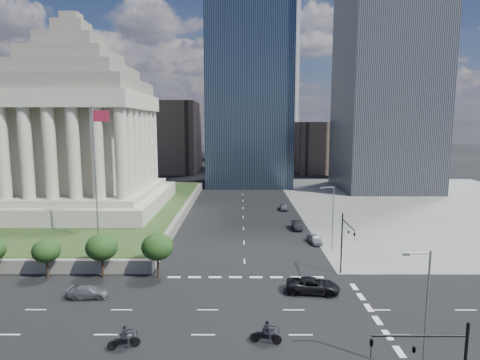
{
  "coord_description": "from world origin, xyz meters",
  "views": [
    {
      "loc": [
        -0.54,
        -34.57,
        19.27
      ],
      "look_at": [
        -0.63,
        14.95,
        12.33
      ],
      "focal_mm": 30.0,
      "sensor_mm": 36.0,
      "label": 1
    }
  ],
  "objects_px": {
    "war_memorial": "(77,113)",
    "street_lamp_north": "(332,214)",
    "parked_sedan_mid": "(297,225)",
    "motorcycle_lead": "(266,332)",
    "pickup_truck": "(313,285)",
    "parked_sedan_far": "(284,207)",
    "motorcycle_trail": "(124,337)",
    "traffic_signal_ne": "(346,238)",
    "suv_grey": "(89,292)",
    "flagpole": "(96,166)",
    "street_lamp_south": "(425,306)",
    "parked_sedan_near": "(315,239)"
  },
  "relations": [
    {
      "from": "parked_sedan_mid",
      "to": "parked_sedan_far",
      "type": "distance_m",
      "value": 16.77
    },
    {
      "from": "traffic_signal_ne",
      "to": "motorcycle_trail",
      "type": "xyz_separation_m",
      "value": [
        -23.15,
        -15.97,
        -4.2
      ]
    },
    {
      "from": "parked_sedan_far",
      "to": "suv_grey",
      "type": "bearing_deg",
      "value": -117.59
    },
    {
      "from": "traffic_signal_ne",
      "to": "motorcycle_trail",
      "type": "bearing_deg",
      "value": -145.4
    },
    {
      "from": "flagpole",
      "to": "parked_sedan_mid",
      "type": "xyz_separation_m",
      "value": [
        31.65,
        13.33,
        -12.37
      ]
    },
    {
      "from": "street_lamp_north",
      "to": "parked_sedan_mid",
      "type": "xyz_separation_m",
      "value": [
        -3.51,
        12.33,
        -4.92
      ]
    },
    {
      "from": "flagpole",
      "to": "parked_sedan_far",
      "type": "xyz_separation_m",
      "value": [
        30.99,
        30.09,
        -12.39
      ]
    },
    {
      "from": "traffic_signal_ne",
      "to": "motorcycle_lead",
      "type": "xyz_separation_m",
      "value": [
        -10.82,
        -15.1,
        -4.18
      ]
    },
    {
      "from": "traffic_signal_ne",
      "to": "parked_sedan_mid",
      "type": "relative_size",
      "value": 1.77
    },
    {
      "from": "pickup_truck",
      "to": "parked_sedan_far",
      "type": "height_order",
      "value": "pickup_truck"
    },
    {
      "from": "flagpole",
      "to": "street_lamp_south",
      "type": "relative_size",
      "value": 2.0
    },
    {
      "from": "parked_sedan_mid",
      "to": "motorcycle_lead",
      "type": "xyz_separation_m",
      "value": [
        -8.14,
        -38.74,
        0.32
      ]
    },
    {
      "from": "street_lamp_south",
      "to": "motorcycle_trail",
      "type": "relative_size",
      "value": 3.55
    },
    {
      "from": "war_memorial",
      "to": "street_lamp_north",
      "type": "bearing_deg",
      "value": -25.92
    },
    {
      "from": "traffic_signal_ne",
      "to": "suv_grey",
      "type": "height_order",
      "value": "traffic_signal_ne"
    },
    {
      "from": "street_lamp_south",
      "to": "motorcycle_lead",
      "type": "relative_size",
      "value": 3.5
    },
    {
      "from": "traffic_signal_ne",
      "to": "suv_grey",
      "type": "distance_m",
      "value": 30.87
    },
    {
      "from": "parked_sedan_far",
      "to": "motorcycle_trail",
      "type": "relative_size",
      "value": 1.51
    },
    {
      "from": "war_memorial",
      "to": "motorcycle_lead",
      "type": "relative_size",
      "value": 13.63
    },
    {
      "from": "suv_grey",
      "to": "motorcycle_trail",
      "type": "height_order",
      "value": "motorcycle_trail"
    },
    {
      "from": "war_memorial",
      "to": "street_lamp_north",
      "type": "distance_m",
      "value": 54.92
    },
    {
      "from": "motorcycle_lead",
      "to": "motorcycle_trail",
      "type": "bearing_deg",
      "value": -166.18
    },
    {
      "from": "street_lamp_north",
      "to": "flagpole",
      "type": "bearing_deg",
      "value": -178.37
    },
    {
      "from": "pickup_truck",
      "to": "motorcycle_lead",
      "type": "distance_m",
      "value": 12.4
    },
    {
      "from": "parked_sedan_near",
      "to": "motorcycle_trail",
      "type": "bearing_deg",
      "value": -134.73
    },
    {
      "from": "war_memorial",
      "to": "traffic_signal_ne",
      "type": "height_order",
      "value": "war_memorial"
    },
    {
      "from": "flagpole",
      "to": "street_lamp_south",
      "type": "xyz_separation_m",
      "value": [
        35.16,
        -30.0,
        -7.45
      ]
    },
    {
      "from": "street_lamp_south",
      "to": "street_lamp_north",
      "type": "relative_size",
      "value": 1.0
    },
    {
      "from": "pickup_truck",
      "to": "flagpole",
      "type": "bearing_deg",
      "value": 69.84
    },
    {
      "from": "flagpole",
      "to": "traffic_signal_ne",
      "type": "bearing_deg",
      "value": -16.71
    },
    {
      "from": "war_memorial",
      "to": "motorcycle_trail",
      "type": "relative_size",
      "value": 13.85
    },
    {
      "from": "traffic_signal_ne",
      "to": "street_lamp_north",
      "type": "xyz_separation_m",
      "value": [
        0.83,
        11.3,
        0.41
      ]
    },
    {
      "from": "pickup_truck",
      "to": "motorcycle_lead",
      "type": "relative_size",
      "value": 2.15
    },
    {
      "from": "war_memorial",
      "to": "traffic_signal_ne",
      "type": "xyz_separation_m",
      "value": [
        46.5,
        -34.3,
        -16.15
      ]
    },
    {
      "from": "pickup_truck",
      "to": "parked_sedan_far",
      "type": "xyz_separation_m",
      "value": [
        1.38,
        44.7,
        -0.13
      ]
    },
    {
      "from": "traffic_signal_ne",
      "to": "pickup_truck",
      "type": "height_order",
      "value": "traffic_signal_ne"
    },
    {
      "from": "motorcycle_trail",
      "to": "motorcycle_lead",
      "type": "bearing_deg",
      "value": -13.84
    },
    {
      "from": "war_memorial",
      "to": "motorcycle_lead",
      "type": "height_order",
      "value": "war_memorial"
    },
    {
      "from": "flagpole",
      "to": "street_lamp_north",
      "type": "distance_m",
      "value": 35.95
    },
    {
      "from": "motorcycle_trail",
      "to": "pickup_truck",
      "type": "bearing_deg",
      "value": 14.46
    },
    {
      "from": "motorcycle_lead",
      "to": "suv_grey",
      "type": "bearing_deg",
      "value": 163.75
    },
    {
      "from": "pickup_truck",
      "to": "parked_sedan_mid",
      "type": "distance_m",
      "value": 28.02
    },
    {
      "from": "suv_grey",
      "to": "street_lamp_north",
      "type": "bearing_deg",
      "value": -64.43
    },
    {
      "from": "suv_grey",
      "to": "motorcycle_lead",
      "type": "xyz_separation_m",
      "value": [
        19.17,
        -9.38,
        0.42
      ]
    },
    {
      "from": "suv_grey",
      "to": "parked_sedan_far",
      "type": "height_order",
      "value": "parked_sedan_far"
    },
    {
      "from": "war_memorial",
      "to": "street_lamp_south",
      "type": "xyz_separation_m",
      "value": [
        47.33,
        -54.0,
        -15.74
      ]
    },
    {
      "from": "parked_sedan_mid",
      "to": "motorcycle_trail",
      "type": "xyz_separation_m",
      "value": [
        -20.47,
        -39.6,
        0.31
      ]
    },
    {
      "from": "flagpole",
      "to": "street_lamp_south",
      "type": "height_order",
      "value": "flagpole"
    },
    {
      "from": "war_memorial",
      "to": "traffic_signal_ne",
      "type": "relative_size",
      "value": 4.88
    },
    {
      "from": "street_lamp_south",
      "to": "parked_sedan_mid",
      "type": "height_order",
      "value": "street_lamp_south"
    }
  ]
}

